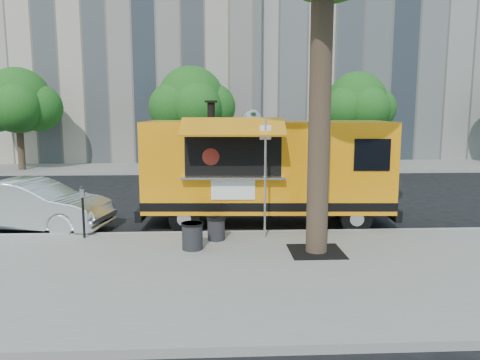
{
  "coord_description": "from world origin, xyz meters",
  "views": [
    {
      "loc": [
        0.35,
        -12.97,
        3.38
      ],
      "look_at": [
        1.0,
        0.0,
        1.39
      ],
      "focal_mm": 35.0,
      "sensor_mm": 36.0,
      "label": 1
    }
  ],
  "objects_px": {
    "far_tree_a": "(18,101)",
    "sign_post": "(265,171)",
    "far_tree_b": "(191,100)",
    "trash_bin_right": "(216,228)",
    "food_truck": "(266,168)",
    "trash_bin_left": "(192,235)",
    "far_tree_c": "(357,102)",
    "sedan": "(32,205)",
    "parking_meter": "(83,205)"
  },
  "relations": [
    {
      "from": "sign_post",
      "to": "far_tree_a",
      "type": "bearing_deg",
      "value": 129.83
    },
    {
      "from": "far_tree_a",
      "to": "far_tree_b",
      "type": "height_order",
      "value": "far_tree_b"
    },
    {
      "from": "food_truck",
      "to": "sign_post",
      "type": "bearing_deg",
      "value": -93.41
    },
    {
      "from": "far_tree_b",
      "to": "trash_bin_left",
      "type": "relative_size",
      "value": 8.82
    },
    {
      "from": "far_tree_a",
      "to": "trash_bin_left",
      "type": "xyz_separation_m",
      "value": [
        9.78,
        -14.75,
        -3.29
      ]
    },
    {
      "from": "trash_bin_left",
      "to": "sign_post",
      "type": "bearing_deg",
      "value": 27.03
    },
    {
      "from": "far_tree_c",
      "to": "parking_meter",
      "type": "height_order",
      "value": "far_tree_c"
    },
    {
      "from": "far_tree_a",
      "to": "sign_post",
      "type": "bearing_deg",
      "value": -50.17
    },
    {
      "from": "far_tree_c",
      "to": "food_truck",
      "type": "distance_m",
      "value": 13.73
    },
    {
      "from": "far_tree_a",
      "to": "parking_meter",
      "type": "height_order",
      "value": "far_tree_a"
    },
    {
      "from": "far_tree_b",
      "to": "sign_post",
      "type": "relative_size",
      "value": 1.83
    },
    {
      "from": "food_truck",
      "to": "trash_bin_left",
      "type": "height_order",
      "value": "food_truck"
    },
    {
      "from": "trash_bin_right",
      "to": "food_truck",
      "type": "bearing_deg",
      "value": 54.91
    },
    {
      "from": "far_tree_a",
      "to": "trash_bin_left",
      "type": "relative_size",
      "value": 8.59
    },
    {
      "from": "food_truck",
      "to": "trash_bin_left",
      "type": "distance_m",
      "value": 3.64
    },
    {
      "from": "sedan",
      "to": "trash_bin_left",
      "type": "xyz_separation_m",
      "value": [
        4.58,
        -2.5,
        -0.23
      ]
    },
    {
      "from": "far_tree_a",
      "to": "sign_post",
      "type": "height_order",
      "value": "far_tree_a"
    },
    {
      "from": "sedan",
      "to": "trash_bin_right",
      "type": "height_order",
      "value": "sedan"
    },
    {
      "from": "sedan",
      "to": "far_tree_c",
      "type": "bearing_deg",
      "value": -33.82
    },
    {
      "from": "food_truck",
      "to": "sedan",
      "type": "bearing_deg",
      "value": -174.52
    },
    {
      "from": "far_tree_c",
      "to": "sign_post",
      "type": "distance_m",
      "value": 15.48
    },
    {
      "from": "far_tree_c",
      "to": "trash_bin_left",
      "type": "bearing_deg",
      "value": -118.97
    },
    {
      "from": "trash_bin_left",
      "to": "far_tree_a",
      "type": "bearing_deg",
      "value": 123.53
    },
    {
      "from": "far_tree_a",
      "to": "far_tree_c",
      "type": "bearing_deg",
      "value": 0.32
    },
    {
      "from": "far_tree_b",
      "to": "sedan",
      "type": "bearing_deg",
      "value": -106.72
    },
    {
      "from": "sign_post",
      "to": "trash_bin_right",
      "type": "distance_m",
      "value": 1.86
    },
    {
      "from": "sign_post",
      "to": "trash_bin_left",
      "type": "relative_size",
      "value": 4.81
    },
    {
      "from": "far_tree_c",
      "to": "parking_meter",
      "type": "xyz_separation_m",
      "value": [
        -11.0,
        -13.75,
        -2.74
      ]
    },
    {
      "from": "far_tree_a",
      "to": "far_tree_c",
      "type": "distance_m",
      "value": 18.0
    },
    {
      "from": "far_tree_b",
      "to": "trash_bin_right",
      "type": "relative_size",
      "value": 9.81
    },
    {
      "from": "food_truck",
      "to": "sedan",
      "type": "distance_m",
      "value": 6.64
    },
    {
      "from": "far_tree_a",
      "to": "far_tree_c",
      "type": "height_order",
      "value": "far_tree_a"
    },
    {
      "from": "far_tree_c",
      "to": "sign_post",
      "type": "height_order",
      "value": "far_tree_c"
    },
    {
      "from": "far_tree_b",
      "to": "food_truck",
      "type": "bearing_deg",
      "value": -77.41
    },
    {
      "from": "far_tree_b",
      "to": "parking_meter",
      "type": "distance_m",
      "value": 14.48
    },
    {
      "from": "trash_bin_right",
      "to": "far_tree_a",
      "type": "bearing_deg",
      "value": 126.42
    },
    {
      "from": "sedan",
      "to": "far_tree_a",
      "type": "bearing_deg",
      "value": 35.21
    },
    {
      "from": "parking_meter",
      "to": "trash_bin_left",
      "type": "bearing_deg",
      "value": -21.7
    },
    {
      "from": "far_tree_c",
      "to": "sedan",
      "type": "height_order",
      "value": "far_tree_c"
    },
    {
      "from": "far_tree_c",
      "to": "food_truck",
      "type": "bearing_deg",
      "value": -117.37
    },
    {
      "from": "parking_meter",
      "to": "trash_bin_left",
      "type": "xyz_separation_m",
      "value": [
        2.78,
        -1.1,
        -0.5
      ]
    },
    {
      "from": "food_truck",
      "to": "far_tree_b",
      "type": "bearing_deg",
      "value": 105.49
    },
    {
      "from": "sedan",
      "to": "food_truck",
      "type": "bearing_deg",
      "value": -75.21
    },
    {
      "from": "far_tree_a",
      "to": "sign_post",
      "type": "relative_size",
      "value": 1.79
    },
    {
      "from": "far_tree_b",
      "to": "trash_bin_right",
      "type": "bearing_deg",
      "value": -84.74
    },
    {
      "from": "far_tree_a",
      "to": "trash_bin_left",
      "type": "height_order",
      "value": "far_tree_a"
    },
    {
      "from": "trash_bin_left",
      "to": "trash_bin_right",
      "type": "bearing_deg",
      "value": 54.1
    },
    {
      "from": "parking_meter",
      "to": "sedan",
      "type": "distance_m",
      "value": 2.3
    },
    {
      "from": "trash_bin_left",
      "to": "sedan",
      "type": "bearing_deg",
      "value": 151.31
    },
    {
      "from": "trash_bin_right",
      "to": "sedan",
      "type": "bearing_deg",
      "value": 161.2
    }
  ]
}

